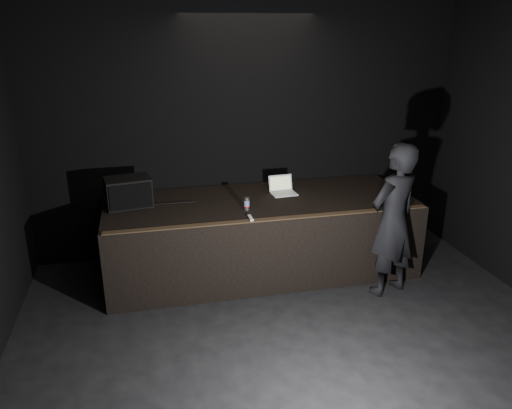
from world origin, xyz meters
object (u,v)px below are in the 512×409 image
Objects in this scene: stage_riser at (260,235)px; stage_monitor at (128,192)px; beer_can at (247,204)px; laptop at (282,189)px; person at (393,221)px.

stage_monitor reaches higher than stage_riser.
laptop is at bearing 41.39° from beer_can.
laptop is 1.57m from person.
laptop is (2.02, 0.06, -0.12)m from stage_monitor.
laptop reaches higher than beer_can.
stage_riser is at bearing -154.57° from laptop.
stage_riser is 2.11× the size of person.
stage_riser is at bearing -55.30° from person.
person is (3.08, -1.09, -0.23)m from stage_monitor.
person reaches higher than beer_can.
person is (1.41, -0.95, 0.45)m from stage_riser.
stage_monitor is 1.50m from beer_can.
stage_monitor is at bearing 177.21° from laptop.
person is (1.66, -0.62, -0.13)m from beer_can.
beer_can is (1.41, -0.48, -0.10)m from stage_monitor.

